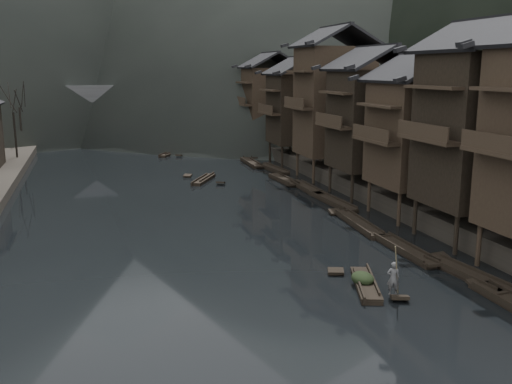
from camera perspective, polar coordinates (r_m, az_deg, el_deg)
name	(u,v)px	position (r m, az deg, el deg)	size (l,w,h in m)	color
water	(257,301)	(29.51, 0.08, -10.84)	(300.00, 300.00, 0.00)	black
right_bank	(424,151)	(79.35, 16.44, 3.99)	(40.00, 200.00, 1.80)	#2D2823
stilt_houses	(383,100)	(51.97, 12.56, 8.94)	(9.00, 67.60, 16.20)	black
moored_sampans	(307,190)	(54.60, 5.11, 0.15)	(3.07, 67.04, 0.47)	black
midriver_boats	(189,157)	(75.75, -6.68, 3.50)	(8.27, 33.97, 0.45)	black
stone_bridge	(136,108)	(98.56, -11.93, 8.19)	(40.00, 6.00, 9.00)	#4C4C4F
hero_sampan	(366,284)	(31.71, 10.92, -9.00)	(2.62, 5.32, 0.44)	black
cargo_heap	(363,272)	(31.66, 10.64, -7.88)	(1.17, 1.53, 0.70)	black
boatman	(393,274)	(30.15, 13.58, -7.97)	(0.65, 0.43, 1.78)	#58575A
bamboo_pole	(400,223)	(29.46, 14.17, -3.06)	(0.06, 0.06, 3.98)	#8C7A51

